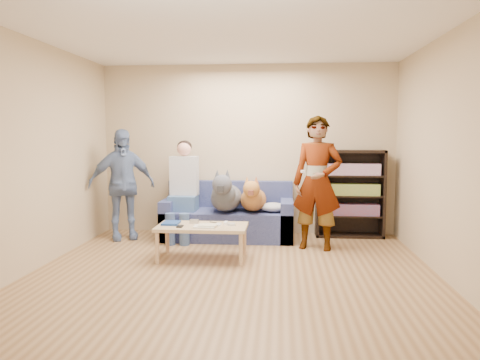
# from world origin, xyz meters

# --- Properties ---
(ground) EXTENTS (5.00, 5.00, 0.00)m
(ground) POSITION_xyz_m (0.00, 0.00, 0.00)
(ground) COLOR brown
(ground) RESTS_ON ground
(ceiling) EXTENTS (5.00, 5.00, 0.00)m
(ceiling) POSITION_xyz_m (0.00, 0.00, 2.60)
(ceiling) COLOR white
(ceiling) RESTS_ON ground
(wall_back) EXTENTS (4.50, 0.00, 4.50)m
(wall_back) POSITION_xyz_m (0.00, 2.50, 1.30)
(wall_back) COLOR tan
(wall_back) RESTS_ON ground
(wall_front) EXTENTS (4.50, 0.00, 4.50)m
(wall_front) POSITION_xyz_m (0.00, -2.50, 1.30)
(wall_front) COLOR tan
(wall_front) RESTS_ON ground
(wall_left) EXTENTS (0.00, 5.00, 5.00)m
(wall_left) POSITION_xyz_m (-2.25, 0.00, 1.30)
(wall_left) COLOR tan
(wall_left) RESTS_ON ground
(wall_right) EXTENTS (0.00, 5.00, 5.00)m
(wall_right) POSITION_xyz_m (2.25, 0.00, 1.30)
(wall_right) COLOR tan
(wall_right) RESTS_ON ground
(blanket) EXTENTS (0.37, 0.32, 0.13)m
(blanket) POSITION_xyz_m (0.41, 1.92, 0.49)
(blanket) COLOR #A6A6AA
(blanket) RESTS_ON sofa
(person_standing_right) EXTENTS (0.73, 0.56, 1.78)m
(person_standing_right) POSITION_xyz_m (1.00, 1.51, 0.89)
(person_standing_right) COLOR gray
(person_standing_right) RESTS_ON ground
(person_standing_left) EXTENTS (1.02, 0.78, 1.61)m
(person_standing_left) POSITION_xyz_m (-1.79, 1.87, 0.81)
(person_standing_left) COLOR #7183B5
(person_standing_left) RESTS_ON ground
(held_controller) EXTENTS (0.05, 0.12, 0.03)m
(held_controller) POSITION_xyz_m (0.80, 1.31, 1.06)
(held_controller) COLOR white
(held_controller) RESTS_ON person_standing_right
(notebook_blue) EXTENTS (0.20, 0.26, 0.03)m
(notebook_blue) POSITION_xyz_m (-0.84, 0.91, 0.43)
(notebook_blue) COLOR navy
(notebook_blue) RESTS_ON coffee_table
(papers) EXTENTS (0.26, 0.20, 0.02)m
(papers) POSITION_xyz_m (-0.39, 0.76, 0.43)
(papers) COLOR beige
(papers) RESTS_ON coffee_table
(magazine) EXTENTS (0.22, 0.17, 0.01)m
(magazine) POSITION_xyz_m (-0.36, 0.78, 0.44)
(magazine) COLOR beige
(magazine) RESTS_ON coffee_table
(camera_silver) EXTENTS (0.11, 0.06, 0.05)m
(camera_silver) POSITION_xyz_m (-0.56, 0.98, 0.45)
(camera_silver) COLOR #A8A8AC
(camera_silver) RESTS_ON coffee_table
(controller_a) EXTENTS (0.04, 0.13, 0.03)m
(controller_a) POSITION_xyz_m (-0.16, 0.96, 0.43)
(controller_a) COLOR white
(controller_a) RESTS_ON coffee_table
(controller_b) EXTENTS (0.09, 0.06, 0.03)m
(controller_b) POSITION_xyz_m (-0.08, 0.88, 0.43)
(controller_b) COLOR silver
(controller_b) RESTS_ON coffee_table
(headphone_cup_a) EXTENTS (0.07, 0.07, 0.02)m
(headphone_cup_a) POSITION_xyz_m (-0.24, 0.84, 0.43)
(headphone_cup_a) COLOR white
(headphone_cup_a) RESTS_ON coffee_table
(headphone_cup_b) EXTENTS (0.07, 0.07, 0.02)m
(headphone_cup_b) POSITION_xyz_m (-0.24, 0.92, 0.43)
(headphone_cup_b) COLOR white
(headphone_cup_b) RESTS_ON coffee_table
(pen_orange) EXTENTS (0.13, 0.06, 0.01)m
(pen_orange) POSITION_xyz_m (-0.46, 0.70, 0.42)
(pen_orange) COLOR orange
(pen_orange) RESTS_ON coffee_table
(pen_black) EXTENTS (0.13, 0.08, 0.01)m
(pen_black) POSITION_xyz_m (-0.32, 1.04, 0.42)
(pen_black) COLOR black
(pen_black) RESTS_ON coffee_table
(wallet) EXTENTS (0.07, 0.12, 0.02)m
(wallet) POSITION_xyz_m (-0.69, 0.74, 0.43)
(wallet) COLOR black
(wallet) RESTS_ON coffee_table
(sofa) EXTENTS (1.90, 0.85, 0.82)m
(sofa) POSITION_xyz_m (-0.25, 2.10, 0.28)
(sofa) COLOR #515B93
(sofa) RESTS_ON ground
(person_seated) EXTENTS (0.40, 0.73, 1.47)m
(person_seated) POSITION_xyz_m (-0.90, 1.97, 0.77)
(person_seated) COLOR #436395
(person_seated) RESTS_ON sofa
(dog_gray) EXTENTS (0.44, 1.27, 0.64)m
(dog_gray) POSITION_xyz_m (-0.27, 1.87, 0.65)
(dog_gray) COLOR #4B4C55
(dog_gray) RESTS_ON sofa
(dog_tan) EXTENTS (0.38, 1.15, 0.55)m
(dog_tan) POSITION_xyz_m (0.12, 1.93, 0.62)
(dog_tan) COLOR #AD6435
(dog_tan) RESTS_ON sofa
(coffee_table) EXTENTS (1.10, 0.60, 0.42)m
(coffee_table) POSITION_xyz_m (-0.44, 0.86, 0.37)
(coffee_table) COLOR #D3AD82
(coffee_table) RESTS_ON ground
(bookshelf) EXTENTS (1.00, 0.34, 1.30)m
(bookshelf) POSITION_xyz_m (1.55, 2.33, 0.68)
(bookshelf) COLOR black
(bookshelf) RESTS_ON ground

